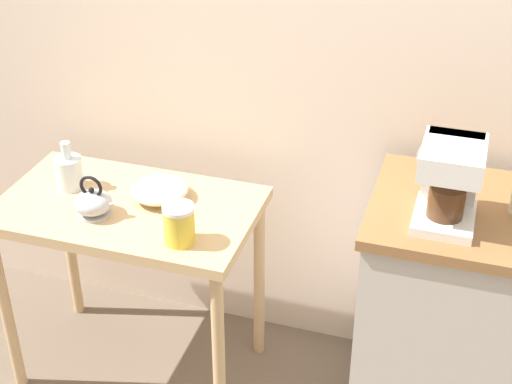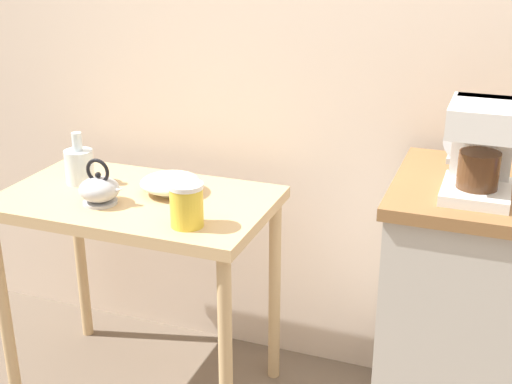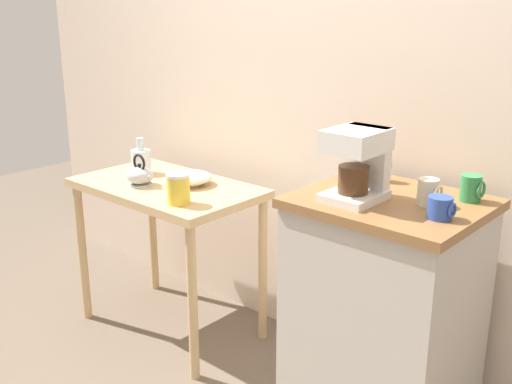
{
  "view_description": "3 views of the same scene",
  "coord_description": "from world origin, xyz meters",
  "px_view_note": "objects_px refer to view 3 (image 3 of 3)",
  "views": [
    {
      "loc": [
        0.54,
        -2.08,
        2.21
      ],
      "look_at": [
        -0.11,
        -0.04,
        0.91
      ],
      "focal_mm": 53.53,
      "sensor_mm": 36.0,
      "label": 1
    },
    {
      "loc": [
        0.55,
        -1.92,
        1.64
      ],
      "look_at": [
        -0.14,
        -0.09,
        0.87
      ],
      "focal_mm": 48.38,
      "sensor_mm": 36.0,
      "label": 2
    },
    {
      "loc": [
        1.64,
        -1.89,
        1.64
      ],
      "look_at": [
        0.02,
        -0.07,
        0.87
      ],
      "focal_mm": 43.41,
      "sensor_mm": 36.0,
      "label": 3
    }
  ],
  "objects_px": {
    "bowl_stoneware": "(191,178)",
    "mug_small_cream": "(429,192)",
    "glass_carafe_vase": "(141,161)",
    "mug_tall_green": "(471,188)",
    "canister_enamel": "(178,188)",
    "coffee_maker": "(359,161)",
    "mug_blue": "(441,208)",
    "table_clock": "(378,167)",
    "teakettle": "(140,175)"
  },
  "relations": [
    {
      "from": "bowl_stoneware",
      "to": "table_clock",
      "type": "relative_size",
      "value": 1.71
    },
    {
      "from": "bowl_stoneware",
      "to": "glass_carafe_vase",
      "type": "bearing_deg",
      "value": -175.98
    },
    {
      "from": "bowl_stoneware",
      "to": "glass_carafe_vase",
      "type": "distance_m",
      "value": 0.35
    },
    {
      "from": "bowl_stoneware",
      "to": "mug_small_cream",
      "type": "distance_m",
      "value": 1.23
    },
    {
      "from": "table_clock",
      "to": "glass_carafe_vase",
      "type": "bearing_deg",
      "value": -171.35
    },
    {
      "from": "teakettle",
      "to": "mug_tall_green",
      "type": "relative_size",
      "value": 1.7
    },
    {
      "from": "bowl_stoneware",
      "to": "teakettle",
      "type": "xyz_separation_m",
      "value": [
        -0.17,
        -0.17,
        0.01
      ]
    },
    {
      "from": "mug_small_cream",
      "to": "bowl_stoneware",
      "type": "bearing_deg",
      "value": -179.19
    },
    {
      "from": "mug_blue",
      "to": "mug_tall_green",
      "type": "distance_m",
      "value": 0.25
    },
    {
      "from": "bowl_stoneware",
      "to": "mug_blue",
      "type": "distance_m",
      "value": 1.32
    },
    {
      "from": "coffee_maker",
      "to": "mug_small_cream",
      "type": "height_order",
      "value": "coffee_maker"
    },
    {
      "from": "mug_tall_green",
      "to": "coffee_maker",
      "type": "bearing_deg",
      "value": -141.97
    },
    {
      "from": "mug_blue",
      "to": "mug_tall_green",
      "type": "relative_size",
      "value": 0.92
    },
    {
      "from": "glass_carafe_vase",
      "to": "mug_tall_green",
      "type": "height_order",
      "value": "mug_tall_green"
    },
    {
      "from": "mug_blue",
      "to": "canister_enamel",
      "type": "bearing_deg",
      "value": -172.81
    },
    {
      "from": "mug_small_cream",
      "to": "mug_tall_green",
      "type": "height_order",
      "value": "same"
    },
    {
      "from": "canister_enamel",
      "to": "glass_carafe_vase",
      "type": "bearing_deg",
      "value": 158.4
    },
    {
      "from": "glass_carafe_vase",
      "to": "canister_enamel",
      "type": "xyz_separation_m",
      "value": [
        0.52,
        -0.2,
        0.0
      ]
    },
    {
      "from": "teakettle",
      "to": "coffee_maker",
      "type": "height_order",
      "value": "coffee_maker"
    },
    {
      "from": "coffee_maker",
      "to": "mug_blue",
      "type": "distance_m",
      "value": 0.34
    },
    {
      "from": "glass_carafe_vase",
      "to": "mug_small_cream",
      "type": "bearing_deg",
      "value": 1.52
    },
    {
      "from": "glass_carafe_vase",
      "to": "mug_tall_green",
      "type": "bearing_deg",
      "value": 6.42
    },
    {
      "from": "bowl_stoneware",
      "to": "coffee_maker",
      "type": "relative_size",
      "value": 0.8
    },
    {
      "from": "canister_enamel",
      "to": "coffee_maker",
      "type": "xyz_separation_m",
      "value": [
        0.82,
        0.14,
        0.24
      ]
    },
    {
      "from": "bowl_stoneware",
      "to": "canister_enamel",
      "type": "relative_size",
      "value": 1.52
    },
    {
      "from": "canister_enamel",
      "to": "table_clock",
      "type": "relative_size",
      "value": 1.12
    },
    {
      "from": "mug_tall_green",
      "to": "table_clock",
      "type": "xyz_separation_m",
      "value": [
        -0.38,
        0.01,
        0.01
      ]
    },
    {
      "from": "bowl_stoneware",
      "to": "table_clock",
      "type": "xyz_separation_m",
      "value": [
        0.92,
        0.17,
        0.18
      ]
    },
    {
      "from": "glass_carafe_vase",
      "to": "mug_tall_green",
      "type": "xyz_separation_m",
      "value": [
        1.65,
        0.19,
        0.15
      ]
    },
    {
      "from": "coffee_maker",
      "to": "teakettle",
      "type": "bearing_deg",
      "value": -176.0
    },
    {
      "from": "bowl_stoneware",
      "to": "canister_enamel",
      "type": "height_order",
      "value": "canister_enamel"
    },
    {
      "from": "teakettle",
      "to": "glass_carafe_vase",
      "type": "bearing_deg",
      "value": 140.33
    },
    {
      "from": "mug_small_cream",
      "to": "mug_tall_green",
      "type": "bearing_deg",
      "value": 57.3
    },
    {
      "from": "mug_tall_green",
      "to": "bowl_stoneware",
      "type": "bearing_deg",
      "value": -172.95
    },
    {
      "from": "canister_enamel",
      "to": "coffee_maker",
      "type": "distance_m",
      "value": 0.86
    },
    {
      "from": "mug_small_cream",
      "to": "mug_tall_green",
      "type": "xyz_separation_m",
      "value": [
        0.09,
        0.14,
        0.0
      ]
    },
    {
      "from": "mug_blue",
      "to": "table_clock",
      "type": "height_order",
      "value": "table_clock"
    },
    {
      "from": "glass_carafe_vase",
      "to": "table_clock",
      "type": "height_order",
      "value": "table_clock"
    },
    {
      "from": "bowl_stoneware",
      "to": "mug_small_cream",
      "type": "height_order",
      "value": "mug_small_cream"
    },
    {
      "from": "teakettle",
      "to": "glass_carafe_vase",
      "type": "distance_m",
      "value": 0.23
    },
    {
      "from": "teakettle",
      "to": "mug_small_cream",
      "type": "relative_size",
      "value": 1.71
    },
    {
      "from": "glass_carafe_vase",
      "to": "coffee_maker",
      "type": "bearing_deg",
      "value": -2.67
    },
    {
      "from": "coffee_maker",
      "to": "mug_blue",
      "type": "relative_size",
      "value": 2.96
    },
    {
      "from": "coffee_maker",
      "to": "mug_tall_green",
      "type": "relative_size",
      "value": 2.73
    },
    {
      "from": "teakettle",
      "to": "mug_tall_green",
      "type": "xyz_separation_m",
      "value": [
        1.48,
        0.33,
        0.16
      ]
    },
    {
      "from": "canister_enamel",
      "to": "table_clock",
      "type": "bearing_deg",
      "value": 27.92
    },
    {
      "from": "mug_small_cream",
      "to": "mug_blue",
      "type": "xyz_separation_m",
      "value": [
        0.1,
        -0.1,
        -0.01
      ]
    },
    {
      "from": "coffee_maker",
      "to": "mug_blue",
      "type": "height_order",
      "value": "coffee_maker"
    },
    {
      "from": "canister_enamel",
      "to": "mug_small_cream",
      "type": "bearing_deg",
      "value": 13.29
    },
    {
      "from": "mug_blue",
      "to": "table_clock",
      "type": "distance_m",
      "value": 0.46
    }
  ]
}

